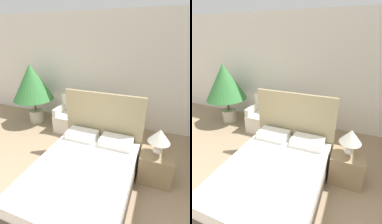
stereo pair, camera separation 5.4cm
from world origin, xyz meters
TOP-DOWN VIEW (x-y plane):
  - wall_back at (0.00, 3.59)m, footprint 10.00×0.06m
  - bed at (0.31, 1.14)m, footprint 1.54×2.01m
  - armchair_near_window_left at (-0.87, 2.81)m, footprint 0.68×0.61m
  - armchair_near_window_right at (0.21, 2.81)m, footprint 0.69×0.61m
  - potted_palm at (-2.04, 2.90)m, footprint 1.10×1.10m
  - nightstand at (1.36, 1.77)m, footprint 0.54×0.45m
  - table_lamp at (1.35, 1.78)m, footprint 0.35×0.35m
  - side_table at (-0.33, 2.75)m, footprint 0.34×0.34m

SIDE VIEW (x-z plane):
  - side_table at x=-0.33m, z-range 0.00..0.44m
  - nightstand at x=1.36m, z-range 0.00..0.53m
  - armchair_near_window_left at x=-0.87m, z-range -0.16..0.75m
  - armchair_near_window_right at x=0.21m, z-range -0.16..0.75m
  - bed at x=0.31m, z-range -0.40..1.00m
  - table_lamp at x=1.35m, z-range 0.63..1.09m
  - potted_palm at x=-2.04m, z-range 0.31..1.97m
  - wall_back at x=0.00m, z-range 0.00..2.90m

